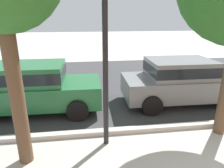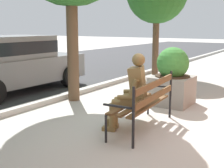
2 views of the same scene
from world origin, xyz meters
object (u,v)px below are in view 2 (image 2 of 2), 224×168
object	(u,v)px
bronze_statue_seated	(129,94)
parked_car_grey	(13,62)
concrete_planter	(172,79)
park_bench	(146,100)

from	to	relation	value
bronze_statue_seated	parked_car_grey	bearing A→B (deg)	76.72
bronze_statue_seated	concrete_planter	distance (m)	2.12
park_bench	bronze_statue_seated	distance (m)	0.33
bronze_statue_seated	parked_car_grey	world-z (taller)	parked_car_grey
park_bench	parked_car_grey	world-z (taller)	parked_car_grey
bronze_statue_seated	parked_car_grey	xyz separation A→B (m)	(1.01, 4.29, 0.17)
bronze_statue_seated	parked_car_grey	distance (m)	4.41
park_bench	parked_car_grey	distance (m)	4.58
concrete_planter	parked_car_grey	bearing A→B (deg)	104.57
park_bench	bronze_statue_seated	size ratio (longest dim) A/B	1.34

